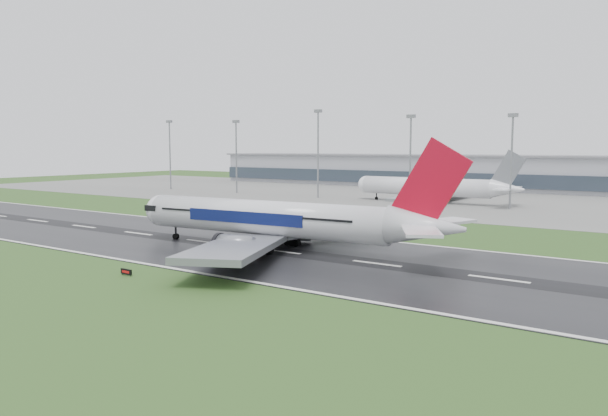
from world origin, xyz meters
The scene contains 12 objects.
ground centered at (0.00, 0.00, 0.00)m, with size 520.00×520.00×0.00m, color #27491A.
runway centered at (0.00, 0.00, 0.05)m, with size 400.00×45.00×0.10m, color black.
apron centered at (0.00, 125.00, 0.04)m, with size 400.00×130.00×0.08m, color slate.
terminal centered at (0.00, 185.00, 7.50)m, with size 240.00×36.00×15.00m, color gray.
main_airliner centered at (39.91, 1.21, 10.08)m, with size 67.64×64.42×19.97m, color silver, non-canonical shape.
parked_airliner centered at (27.63, 105.26, 8.98)m, with size 60.74×56.56×17.80m, color white, non-canonical shape.
runway_sign centered at (32.39, -29.13, 0.52)m, with size 2.30×0.26×1.04m, color black, non-canonical shape.
floodmast_0 centered at (-97.53, 100.00, 15.26)m, with size 0.64×0.64×30.52m, color gray.
floodmast_1 centered at (-57.31, 100.00, 14.76)m, with size 0.64×0.64×29.51m, color gray.
floodmast_2 centered at (-16.28, 100.00, 16.22)m, with size 0.64×0.64×32.43m, color gray.
floodmast_3 centered at (21.61, 100.00, 14.67)m, with size 0.64×0.64×29.35m, color gray.
floodmast_4 centered at (55.54, 100.00, 14.33)m, with size 0.64×0.64×28.66m, color gray.
Camera 1 is at (102.86, -84.70, 19.43)m, focal length 33.91 mm.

